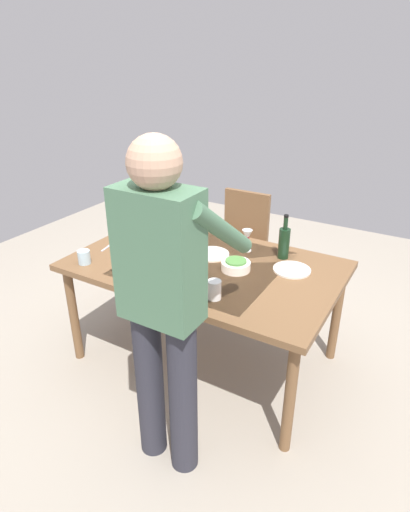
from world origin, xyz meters
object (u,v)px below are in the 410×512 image
Objects in this scene: serving_bowl_pasta at (145,253)px; dinner_plate_far at (212,254)px; dining_table at (205,272)px; chair_near at (241,239)px; wine_glass_right at (247,236)px; person_server at (164,299)px; water_cup_far_left at (84,257)px; water_cup_near_right at (194,227)px; dinner_plate_near at (292,270)px; wine_glass_left at (198,230)px; wine_bottle at (284,242)px; water_cup_near_left at (214,290)px; side_bowl_salad at (236,265)px.

serving_bowl_pasta is 1.30× the size of dinner_plate_far.
serving_bowl_pasta is at bearing 18.23° from dining_table.
chair_near reaches higher than wine_glass_right.
water_cup_far_left is (0.90, -0.39, -0.18)m from person_server.
water_cup_near_right reaches higher than dinner_plate_near.
water_cup_far_left is at bearing 53.09° from wine_glass_left.
wine_glass_left is (0.59, 0.10, -0.01)m from wine_bottle.
chair_near reaches higher than water_cup_near_left.
person_server reaches higher than water_cup_far_left.
water_cup_near_right reaches higher than water_cup_far_left.
water_cup_near_right reaches higher than side_bowl_salad.
chair_near is 3.96× the size of dinner_plate_far.
wine_glass_left reaches higher than water_cup_far_left.
person_server is 0.97m from dinner_plate_far.
person_server is at bearing 88.00° from water_cup_near_left.
wine_glass_right is 0.66m from water_cup_near_left.
water_cup_near_left reaches higher than dinner_plate_far.
dining_table is 11.09× the size of wine_glass_right.
wine_bottle is at bearing 135.20° from chair_near.
water_cup_near_right is 0.66m from side_bowl_salad.
dinner_plate_far is at bearing 5.72° from dinner_plate_near.
chair_near is 0.75m from wine_glass_right.
dinner_plate_near is at bearing -161.05° from serving_bowl_pasta.
side_bowl_salad is at bearing 102.36° from wine_glass_right.
chair_near is at bearing -44.80° from wine_bottle.
water_cup_near_left is at bearing 128.35° from water_cup_near_right.
side_bowl_salad is at bearing -166.65° from serving_bowl_pasta.
wine_bottle is 1.96× the size of wine_glass_right.
person_server is 0.93m from serving_bowl_pasta.
water_cup_near_left is 0.92m from water_cup_far_left.
wine_glass_right is at bearing 168.76° from water_cup_near_right.
wine_glass_right is 0.50× the size of serving_bowl_pasta.
side_bowl_salad is 0.78× the size of dinner_plate_near.
side_bowl_salad reaches higher than dining_table.
wine_bottle is 0.21m from dinner_plate_near.
wine_glass_left is 0.66× the size of dinner_plate_near.
wine_glass_right is at bearing 118.73° from chair_near.
dinner_plate_near is at bearing 128.36° from wine_bottle.
side_bowl_salad is (-0.39, 0.89, 0.25)m from chair_near.
water_cup_far_left is 1.30m from dinner_plate_near.
person_server reaches higher than wine_bottle.
wine_glass_right is (0.25, 0.02, -0.01)m from wine_bottle.
serving_bowl_pasta is at bearing 79.07° from chair_near.
serving_bowl_pasta is at bearing 39.07° from wine_glass_right.
wine_bottle is 0.73m from water_cup_near_right.
person_server is 0.82m from side_bowl_salad.
person_server is 1.09m from wine_glass_right.
dining_table is 17.76× the size of water_cup_near_right.
person_server reaches higher than side_bowl_salad.
water_cup_near_right is (0.57, -1.18, -0.17)m from person_server.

